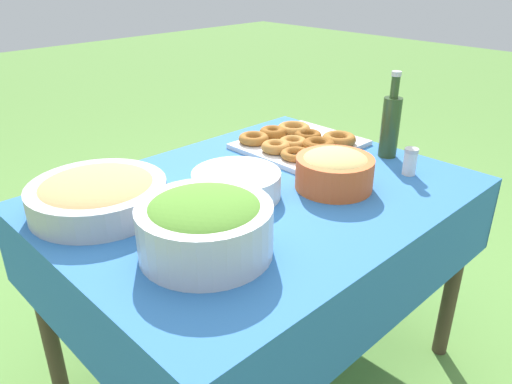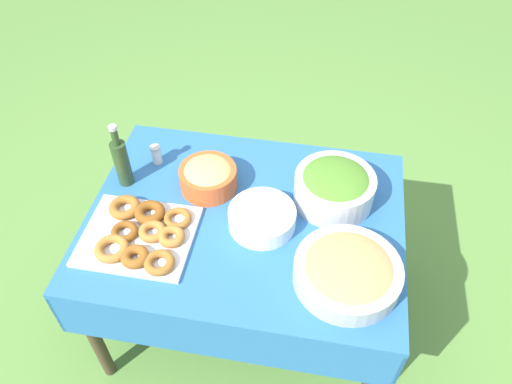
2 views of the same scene
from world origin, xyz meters
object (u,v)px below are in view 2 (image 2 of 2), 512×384
object	(u,v)px
pasta_bowl	(208,176)
olive_oil_bottle	(121,161)
bread_bowl	(348,271)
salad_bowl	(334,186)
donut_platter	(141,234)
plate_stack	(262,218)

from	to	relation	value
pasta_bowl	olive_oil_bottle	size ratio (longest dim) A/B	0.79
pasta_bowl	bread_bowl	bearing A→B (deg)	-31.68
salad_bowl	pasta_bowl	distance (m)	0.49
donut_platter	olive_oil_bottle	xyz separation A→B (m)	(-0.15, 0.26, 0.09)
plate_stack	olive_oil_bottle	bearing A→B (deg)	167.73
plate_stack	bread_bowl	world-z (taller)	bread_bowl
olive_oil_bottle	plate_stack	bearing A→B (deg)	-12.27
donut_platter	olive_oil_bottle	bearing A→B (deg)	120.30
olive_oil_bottle	bread_bowl	world-z (taller)	olive_oil_bottle
pasta_bowl	plate_stack	distance (m)	0.29
pasta_bowl	plate_stack	xyz separation A→B (m)	(0.24, -0.15, -0.02)
salad_bowl	olive_oil_bottle	xyz separation A→B (m)	(-0.82, -0.05, 0.04)
donut_platter	plate_stack	size ratio (longest dim) A/B	1.60
olive_oil_bottle	salad_bowl	bearing A→B (deg)	3.23
olive_oil_bottle	bread_bowl	size ratio (longest dim) A/B	0.79
salad_bowl	plate_stack	bearing A→B (deg)	-145.46
donut_platter	olive_oil_bottle	world-z (taller)	olive_oil_bottle
donut_platter	plate_stack	world-z (taller)	plate_stack
donut_platter	bread_bowl	bearing A→B (deg)	-3.95
pasta_bowl	salad_bowl	bearing A→B (deg)	1.81
olive_oil_bottle	bread_bowl	xyz separation A→B (m)	(0.89, -0.31, -0.06)
plate_stack	salad_bowl	bearing A→B (deg)	34.54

